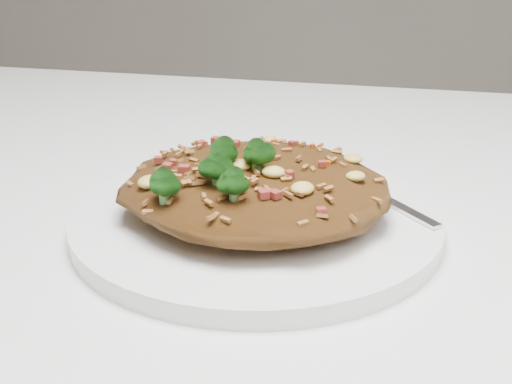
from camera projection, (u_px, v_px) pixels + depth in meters
dining_table at (178, 300)px, 0.60m from camera, size 1.20×0.80×0.75m
plate at (256, 220)px, 0.52m from camera, size 0.27×0.27×0.01m
fried_rice at (255, 179)px, 0.50m from camera, size 0.19×0.18×0.06m
fork at (370, 191)px, 0.54m from camera, size 0.12×0.13×0.00m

